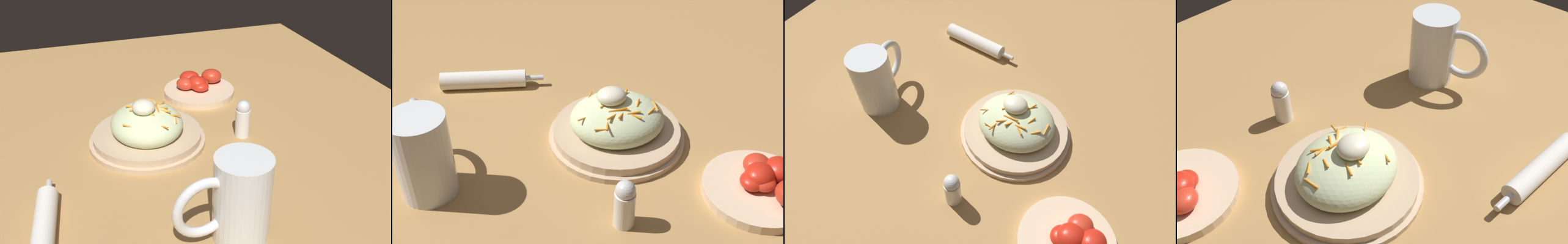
% 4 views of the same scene
% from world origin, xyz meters
% --- Properties ---
extents(ground_plane, '(1.43, 1.43, 0.00)m').
position_xyz_m(ground_plane, '(0.00, 0.00, 0.00)').
color(ground_plane, '#B2844C').
extents(salad_plate, '(0.24, 0.24, 0.10)m').
position_xyz_m(salad_plate, '(0.05, -0.06, 0.03)').
color(salad_plate, '#D1B28E').
rests_on(salad_plate, ground_plane).
extents(beer_mug, '(0.09, 0.16, 0.14)m').
position_xyz_m(beer_mug, '(-0.27, -0.13, 0.06)').
color(beer_mug, white).
rests_on(beer_mug, ground_plane).
extents(napkin_roll, '(0.21, 0.05, 0.04)m').
position_xyz_m(napkin_roll, '(-0.17, 0.16, 0.02)').
color(napkin_roll, white).
rests_on(napkin_roll, ground_plane).
extents(tomato_plate, '(0.17, 0.17, 0.05)m').
position_xyz_m(tomato_plate, '(0.24, -0.24, 0.02)').
color(tomato_plate, beige).
rests_on(tomato_plate, ground_plane).
extents(salt_shaker, '(0.03, 0.03, 0.08)m').
position_xyz_m(salt_shaker, '(0.01, -0.26, 0.04)').
color(salt_shaker, white).
rests_on(salt_shaker, ground_plane).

